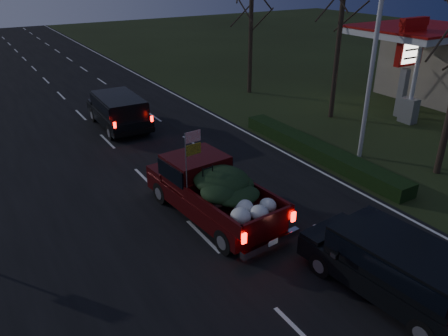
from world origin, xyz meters
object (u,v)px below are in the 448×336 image
light_pole (376,35)px  gas_price_pylon (409,51)px  pickup_truck (212,188)px  rear_suv (397,264)px  lead_suv (119,108)px

light_pole → gas_price_pylon: 7.36m
light_pole → gas_price_pylon: size_ratio=1.64×
gas_price_pylon → pickup_truck: bearing=-165.2°
rear_suv → pickup_truck: bearing=103.2°
lead_suv → rear_suv: 16.84m
lead_suv → light_pole: bearing=-47.8°
light_pole → pickup_truck: light_pole is taller
lead_suv → rear_suv: size_ratio=1.03×
gas_price_pylon → rear_suv: 16.71m
gas_price_pylon → pickup_truck: (-15.06, -3.98, -2.65)m
rear_suv → lead_suv: bearing=90.6°
light_pole → gas_price_pylon: light_pole is taller
gas_price_pylon → lead_suv: (-14.73, 6.62, -2.66)m
light_pole → rear_suv: size_ratio=1.82×
pickup_truck → lead_suv: 10.61m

